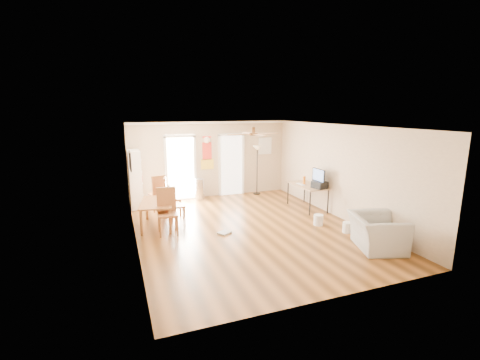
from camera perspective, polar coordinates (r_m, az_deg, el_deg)
name	(u,v)px	position (r m, az deg, el deg)	size (l,w,h in m)	color
floor	(248,228)	(8.65, 1.41, -8.25)	(7.00, 7.00, 0.00)	brown
ceiling	(249,126)	(8.13, 1.51, 9.22)	(5.50, 7.00, 0.00)	silver
wall_back	(211,160)	(11.56, -5.07, 3.51)	(5.50, 0.04, 2.60)	beige
wall_front	(334,222)	(5.33, 15.83, -6.98)	(5.50, 0.04, 2.60)	beige
wall_left	(133,188)	(7.72, -17.84, -1.26)	(0.04, 7.00, 2.60)	beige
wall_right	(340,172)	(9.65, 16.78, 1.37)	(0.04, 7.00, 2.60)	beige
crown_molding	(249,128)	(8.13, 1.50, 8.94)	(5.50, 7.00, 0.08)	white
kitchen_doorway	(181,169)	(11.36, -10.13, 1.94)	(0.90, 0.10, 2.10)	white
bathroom_doorway	(231,165)	(11.81, -1.52, 2.50)	(0.80, 0.10, 2.10)	white
wall_decal	(207,153)	(11.48, -5.67, 4.70)	(0.46, 0.03, 1.10)	red
ac_grille	(265,146)	(12.19, 4.30, 5.85)	(0.50, 0.04, 0.60)	white
framed_poster	(130,161)	(9.02, -18.32, 3.14)	(0.04, 0.66, 0.48)	black
ceiling_fan	(254,134)	(7.86, 2.33, 7.88)	(1.24, 1.24, 0.20)	#593819
bookshelf	(135,179)	(10.75, -17.51, 0.15)	(0.36, 0.80, 1.78)	white
dining_table	(158,214)	(8.94, -13.93, -5.67)	(0.80, 1.34, 0.67)	#A96C36
dining_chair_right_a	(173,196)	(9.77, -11.40, -2.74)	(0.45, 0.45, 1.10)	olive
dining_chair_right_b	(177,204)	(9.18, -10.73, -4.01)	(0.41, 0.41, 0.99)	#975C30
dining_chair_near	(168,212)	(8.27, -12.30, -5.39)	(0.46, 0.46, 1.12)	#9D6732
dining_chair_far	(157,192)	(10.33, -13.99, -2.09)	(0.45, 0.45, 1.09)	#9E5C33
trash_can	(199,189)	(11.33, -7.01, -1.57)	(0.33, 0.33, 0.71)	silver
torchiere_lamp	(257,170)	(11.89, 2.95, 1.70)	(0.33, 0.33, 1.75)	black
computer_desk	(307,197)	(10.43, 11.41, -2.82)	(0.69, 1.38, 0.74)	tan
imac	(318,178)	(10.03, 13.30, 0.31)	(0.08, 0.60, 0.56)	black
keyboard	(301,184)	(10.38, 10.36, -0.71)	(0.12, 0.37, 0.01)	silver
printer	(320,185)	(9.97, 13.48, -0.82)	(0.34, 0.39, 0.20)	black
orange_bottle	(304,180)	(10.39, 10.93, -0.05)	(0.08, 0.08, 0.25)	orange
wastebasket_a	(318,220)	(9.06, 13.28, -6.67)	(0.25, 0.25, 0.28)	silver
wastebasket_b	(347,227)	(8.73, 17.90, -7.73)	(0.23, 0.23, 0.26)	white
floor_cloth	(224,233)	(8.30, -2.69, -9.00)	(0.30, 0.23, 0.04)	#9B9B96
armchair	(377,232)	(7.92, 22.39, -8.27)	(1.15, 1.00, 0.75)	#999994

